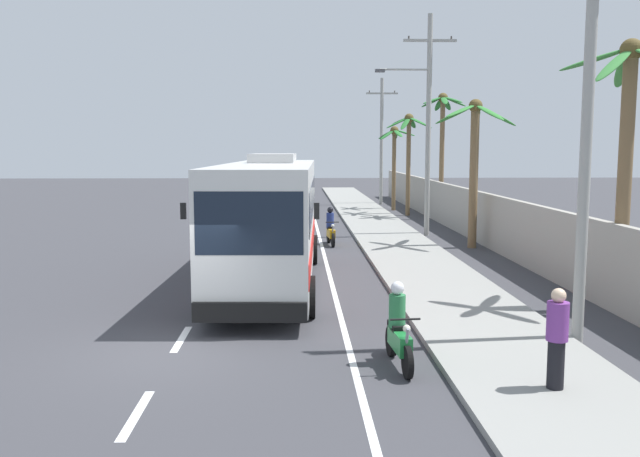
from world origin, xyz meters
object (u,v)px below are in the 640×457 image
object	(u,v)px
pedestrian_near_kerb	(557,336)
palm_nearest	(394,149)
motorcycle_trailing	(398,332)
coach_bus_foreground	(270,217)
motorcycle_beside_bus	(331,230)
palm_third	(627,133)
palm_farthest	(474,148)
utility_pole_mid	(427,119)
palm_fourth	(409,141)
palm_second	(442,128)
utility_pole_far	(381,139)
utility_pole_nearest	(588,96)

from	to	relation	value
pedestrian_near_kerb	palm_nearest	xyz separation A→B (m)	(2.20, 33.86, 3.02)
motorcycle_trailing	coach_bus_foreground	bearing A→B (deg)	108.97
coach_bus_foreground	motorcycle_beside_bus	world-z (taller)	coach_bus_foreground
palm_third	palm_farthest	size ratio (longest dim) A/B	1.11
pedestrian_near_kerb	utility_pole_mid	xyz separation A→B (m)	(1.80, 20.78, 4.45)
coach_bus_foreground	pedestrian_near_kerb	bearing A→B (deg)	-62.05
palm_fourth	palm_third	bearing A→B (deg)	-86.72
palm_nearest	palm_second	world-z (taller)	palm_second
palm_second	palm_farthest	bearing A→B (deg)	-95.69
pedestrian_near_kerb	utility_pole_far	world-z (taller)	utility_pole_far
palm_second	palm_third	distance (m)	22.22
utility_pole_mid	palm_fourth	size ratio (longest dim) A/B	1.65
utility_pole_far	motorcycle_beside_bus	bearing A→B (deg)	-103.06
palm_farthest	utility_pole_far	bearing A→B (deg)	92.86
palm_fourth	palm_farthest	xyz separation A→B (m)	(0.46, -13.50, -0.44)
coach_bus_foreground	palm_fourth	size ratio (longest dim) A/B	1.94
palm_second	utility_pole_mid	bearing A→B (deg)	-107.74
motorcycle_beside_bus	motorcycle_trailing	distance (m)	16.18
utility_pole_mid	palm_nearest	bearing A→B (deg)	88.24
palm_nearest	palm_fourth	world-z (taller)	palm_fourth
palm_fourth	motorcycle_trailing	bearing A→B (deg)	-99.81
motorcycle_trailing	palm_farthest	xyz separation A→B (m)	(5.40, 15.11, 3.48)
palm_nearest	palm_fourth	distance (m)	3.60
coach_bus_foreground	palm_fourth	bearing A→B (deg)	69.63
palm_third	palm_fourth	world-z (taller)	palm_third
pedestrian_near_kerb	palm_nearest	bearing A→B (deg)	-66.54
pedestrian_near_kerb	utility_pole_nearest	size ratio (longest dim) A/B	0.17
utility_pole_nearest	palm_farthest	bearing A→B (deg)	84.43
coach_bus_foreground	utility_pole_mid	size ratio (longest dim) A/B	1.18
motorcycle_trailing	palm_nearest	bearing A→B (deg)	81.89
utility_pole_mid	palm_farthest	xyz separation A→B (m)	(1.22, -3.98, -1.35)
coach_bus_foreground	utility_pole_mid	xyz separation A→B (m)	(6.91, 11.14, 3.43)
coach_bus_foreground	palm_second	xyz separation A→B (m)	(9.27, 18.50, 3.24)
motorcycle_trailing	utility_pole_far	world-z (taller)	utility_pole_far
utility_pole_nearest	palm_second	size ratio (longest dim) A/B	1.37
palm_third	pedestrian_near_kerb	bearing A→B (deg)	-123.67
palm_third	coach_bus_foreground	bearing A→B (deg)	157.83
motorcycle_beside_bus	coach_bus_foreground	bearing A→B (deg)	-105.42
pedestrian_near_kerb	palm_second	distance (m)	28.76
motorcycle_trailing	utility_pole_mid	bearing A→B (deg)	77.65
palm_fourth	palm_farthest	world-z (taller)	palm_fourth
pedestrian_near_kerb	utility_pole_mid	world-z (taller)	utility_pole_mid
utility_pole_far	palm_fourth	size ratio (longest dim) A/B	1.47
utility_pole_far	utility_pole_mid	bearing A→B (deg)	-90.46
palm_third	palm_second	bearing A→B (deg)	89.50
palm_fourth	utility_pole_nearest	bearing A→B (deg)	-91.85
utility_pole_nearest	palm_nearest	world-z (taller)	utility_pole_nearest
palm_third	motorcycle_beside_bus	bearing A→B (deg)	119.71
utility_pole_far	palm_nearest	xyz separation A→B (m)	(0.26, -4.63, -0.75)
motorcycle_trailing	palm_fourth	world-z (taller)	palm_fourth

